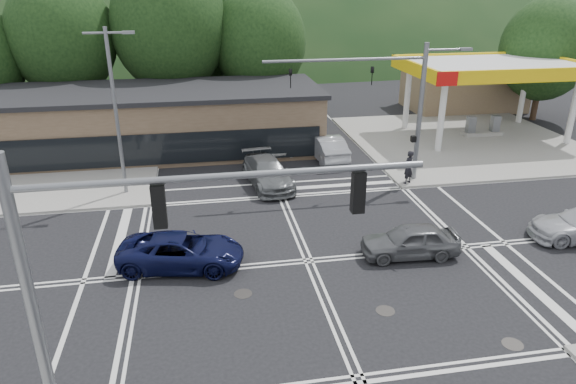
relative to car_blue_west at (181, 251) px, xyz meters
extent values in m
plane|color=black|center=(5.31, -0.50, -0.72)|extent=(120.00, 120.00, 0.00)
cube|color=gray|center=(20.31, 14.50, -0.64)|extent=(16.00, 16.00, 0.15)
cube|color=gray|center=(-9.69, 14.50, -0.64)|extent=(16.00, 16.00, 0.15)
cylinder|color=silver|center=(17.31, 12.50, 1.78)|extent=(0.44, 0.44, 5.00)
cylinder|color=silver|center=(17.31, 18.50, 1.78)|extent=(0.44, 0.44, 5.00)
cylinder|color=silver|center=(27.31, 12.50, 1.78)|extent=(0.44, 0.44, 5.00)
cylinder|color=silver|center=(27.31, 18.50, 1.78)|extent=(0.44, 0.44, 5.00)
cube|color=silver|center=(22.31, 15.50, 4.58)|extent=(12.00, 8.00, 0.60)
cube|color=yellow|center=(22.31, 11.50, 4.58)|extent=(12.20, 0.25, 0.90)
cube|color=yellow|center=(22.31, 19.50, 4.58)|extent=(12.20, 0.25, 0.90)
cube|color=yellow|center=(16.31, 15.50, 4.58)|extent=(0.25, 8.20, 0.90)
cube|color=yellow|center=(28.31, 15.50, 4.58)|extent=(0.25, 8.20, 0.90)
cube|color=red|center=(16.81, 11.35, 4.58)|extent=(1.40, 0.12, 0.90)
cube|color=gray|center=(22.31, 15.50, -0.47)|extent=(3.00, 1.00, 0.30)
cube|color=slate|center=(21.31, 15.50, 0.23)|extent=(0.60, 0.50, 1.30)
cube|color=slate|center=(23.31, 15.50, 0.23)|extent=(0.60, 0.50, 1.30)
cube|color=#846B4F|center=(25.31, 24.50, 1.18)|extent=(10.00, 6.00, 3.80)
cube|color=brown|center=(-2.69, 16.50, 1.28)|extent=(24.00, 8.00, 4.00)
ellipsoid|color=#1A3819|center=(5.31, 89.50, -0.72)|extent=(252.00, 126.00, 140.00)
cylinder|color=#382619|center=(-8.69, 23.50, 1.70)|extent=(0.50, 0.50, 4.84)
ellipsoid|color=black|center=(-8.69, 23.50, 6.43)|extent=(8.00, 8.00, 9.20)
cylinder|color=#382619|center=(-0.69, 23.50, 1.92)|extent=(0.50, 0.50, 5.28)
ellipsoid|color=black|center=(-0.69, 23.50, 7.08)|extent=(9.00, 9.00, 10.35)
cylinder|color=#382619|center=(6.31, 23.50, 1.48)|extent=(0.50, 0.50, 4.40)
ellipsoid|color=black|center=(6.31, 23.50, 5.78)|extent=(7.60, 7.60, 8.74)
cylinder|color=#382619|center=(3.31, 27.50, 1.70)|extent=(0.50, 0.50, 4.84)
ellipsoid|color=black|center=(3.31, 27.50, 6.43)|extent=(8.40, 8.40, 9.66)
cylinder|color=#382619|center=(29.31, 19.50, 1.26)|extent=(0.50, 0.50, 3.96)
ellipsoid|color=black|center=(29.31, 19.50, 5.13)|extent=(7.20, 7.20, 8.28)
cylinder|color=slate|center=(-3.19, 8.50, 3.78)|extent=(0.20, 0.20, 9.00)
cylinder|color=slate|center=(-3.19, 8.50, 7.98)|extent=(2.20, 0.12, 0.12)
cube|color=slate|center=(-2.09, 8.50, 7.98)|extent=(0.60, 0.25, 0.15)
cylinder|color=slate|center=(13.51, 7.70, 3.28)|extent=(0.28, 0.28, 8.00)
cylinder|color=slate|center=(9.01, 7.70, 6.48)|extent=(9.00, 0.16, 0.16)
imported|color=black|center=(10.51, 7.70, 5.58)|extent=(0.16, 0.20, 1.00)
imported|color=black|center=(6.01, 7.70, 5.58)|extent=(0.16, 0.20, 1.00)
cylinder|color=slate|center=(14.71, 7.70, 6.88)|extent=(2.40, 0.12, 0.12)
cube|color=slate|center=(15.81, 7.70, 6.88)|extent=(0.70, 0.30, 0.15)
cube|color=black|center=(13.26, 7.70, 1.88)|extent=(0.25, 0.30, 0.35)
cylinder|color=slate|center=(-2.89, -8.70, 3.28)|extent=(0.28, 0.28, 8.00)
cylinder|color=slate|center=(1.61, -8.70, 6.48)|extent=(9.00, 0.16, 0.16)
cube|color=black|center=(0.11, -8.70, 5.88)|extent=(0.30, 0.25, 1.00)
cube|color=black|center=(4.61, -8.70, 5.88)|extent=(0.30, 0.25, 1.00)
imported|color=#0B0F34|center=(0.00, 0.00, 0.00)|extent=(5.50, 3.23, 1.44)
imported|color=#58595C|center=(9.72, -0.80, 0.00)|extent=(4.34, 1.98, 1.44)
imported|color=#999A9F|center=(9.36, 12.54, 0.10)|extent=(2.02, 5.08, 1.64)
imported|color=white|center=(6.31, 14.89, 0.14)|extent=(2.26, 5.11, 1.71)
imported|color=#5D6062|center=(4.81, 8.50, 0.06)|extent=(2.89, 5.59, 1.55)
imported|color=black|center=(12.81, 7.00, 0.42)|extent=(0.86, 0.78, 1.97)
camera|label=1|loc=(1.09, -19.20, 10.44)|focal=32.00mm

